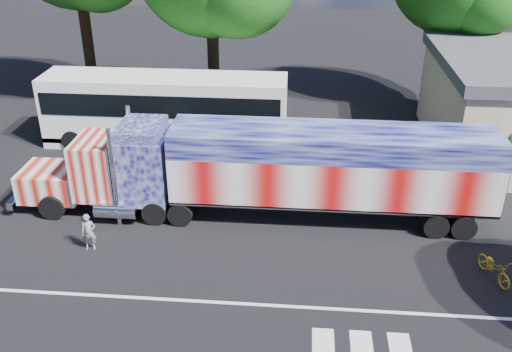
# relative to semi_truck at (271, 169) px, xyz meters

# --- Properties ---
(ground) EXTENTS (100.00, 100.00, 0.00)m
(ground) POSITION_rel_semi_truck_xyz_m (-0.62, -3.02, -2.26)
(ground) COLOR black
(lane_markings) EXTENTS (30.00, 2.67, 0.01)m
(lane_markings) POSITION_rel_semi_truck_xyz_m (1.09, -6.79, -2.25)
(lane_markings) COLOR silver
(lane_markings) RESTS_ON ground
(semi_truck) EXTENTS (20.59, 3.25, 4.39)m
(semi_truck) POSITION_rel_semi_truck_xyz_m (0.00, 0.00, 0.00)
(semi_truck) COLOR black
(semi_truck) RESTS_ON ground
(coach_bus) EXTENTS (13.18, 3.07, 3.83)m
(coach_bus) POSITION_rel_semi_truck_xyz_m (-6.23, 7.36, -0.27)
(coach_bus) COLOR white
(coach_bus) RESTS_ON ground
(woman) EXTENTS (0.64, 0.49, 1.55)m
(woman) POSITION_rel_semi_truck_xyz_m (-6.93, -3.21, -1.48)
(woman) COLOR slate
(woman) RESTS_ON ground
(bicycle) EXTENTS (1.24, 1.96, 0.97)m
(bicycle) POSITION_rel_semi_truck_xyz_m (8.43, -3.79, -1.77)
(bicycle) COLOR gold
(bicycle) RESTS_ON ground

